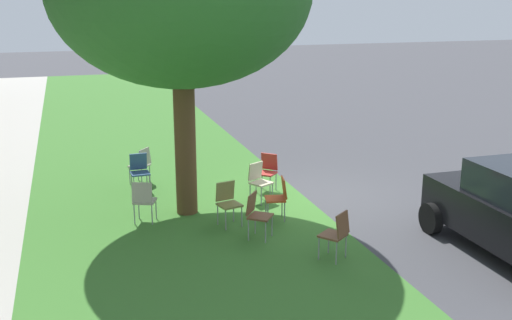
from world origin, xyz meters
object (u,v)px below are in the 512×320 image
object	(u,v)px
chair_3	(337,232)
chair_6	(228,200)
chair_0	(257,212)
chair_2	(279,195)
chair_7	(259,179)
chair_8	(139,169)
chair_4	(142,163)
chair_1	(144,198)
chair_5	(267,169)

from	to	relation	value
chair_3	chair_6	distance (m)	2.57
chair_0	chair_2	distance (m)	1.10
chair_7	chair_8	distance (m)	2.89
chair_7	chair_8	world-z (taller)	same
chair_2	chair_7	distance (m)	1.19
chair_3	chair_8	world-z (taller)	same
chair_3	chair_4	xyz separation A→B (m)	(5.49, 2.66, 0.00)
chair_2	chair_8	size ratio (longest dim) A/B	1.00
chair_1	chair_4	size ratio (longest dim) A/B	1.00
chair_1	chair_4	world-z (taller)	same
chair_2	chair_8	xyz separation A→B (m)	(2.76, 2.48, 0.00)
chair_0	chair_8	bearing A→B (deg)	26.12
chair_2	chair_6	xyz separation A→B (m)	(-0.00, 1.07, 0.00)
chair_3	chair_5	xyz separation A→B (m)	(4.06, -0.08, 0.00)
chair_3	chair_4	bearing A→B (deg)	25.82
chair_0	chair_6	bearing A→B (deg)	22.66
chair_5	chair_7	bearing A→B (deg)	148.34
chair_6	chair_7	size ratio (longest dim) A/B	1.00
chair_6	chair_7	distance (m)	1.57
chair_5	chair_7	size ratio (longest dim) A/B	1.00
chair_2	chair_6	distance (m)	1.07
chair_0	chair_8	distance (m)	3.99
chair_4	chair_7	bearing A→B (deg)	-132.55
chair_4	chair_0	bearing A→B (deg)	-158.45
chair_2	chair_5	bearing A→B (deg)	-11.24
chair_0	chair_5	distance (m)	2.92
chair_6	chair_3	bearing A→B (deg)	-147.89
chair_4	chair_7	size ratio (longest dim) A/B	1.00
chair_2	chair_3	world-z (taller)	same
chair_8	chair_0	bearing A→B (deg)	-153.88
chair_7	chair_5	bearing A→B (deg)	-31.66
chair_3	chair_8	xyz separation A→B (m)	(4.94, 2.78, 0.00)
chair_4	chair_6	world-z (taller)	same
chair_1	chair_8	distance (m)	2.17
chair_3	chair_4	world-z (taller)	same
chair_0	chair_3	world-z (taller)	same
chair_2	chair_3	bearing A→B (deg)	-172.24
chair_0	chair_7	bearing A→B (deg)	-18.52
chair_3	chair_5	world-z (taller)	same
chair_1	chair_0	bearing A→B (deg)	-126.41
chair_6	chair_5	bearing A→B (deg)	-37.54
chair_2	chair_0	bearing A→B (deg)	138.72
chair_5	chair_6	xyz separation A→B (m)	(-1.88, 1.44, 0.00)
chair_0	chair_2	xyz separation A→B (m)	(0.83, -0.73, 0.00)
chair_5	chair_4	bearing A→B (deg)	62.34
chair_0	chair_3	bearing A→B (deg)	-142.92
chair_0	chair_5	size ratio (longest dim) A/B	1.00
chair_4	chair_1	bearing A→B (deg)	173.83
chair_3	chair_7	size ratio (longest dim) A/B	1.00
chair_4	chair_8	distance (m)	0.57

